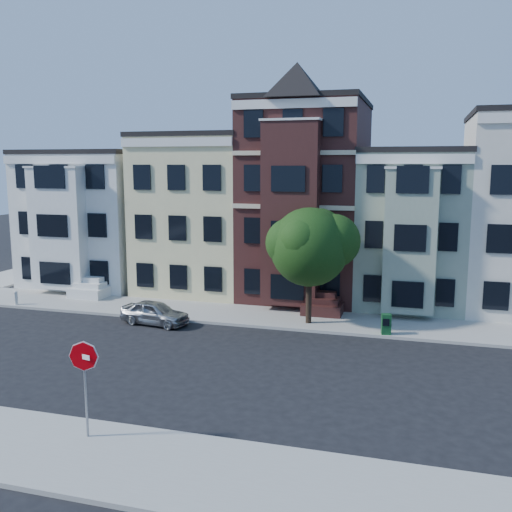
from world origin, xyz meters
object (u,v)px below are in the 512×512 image
(parked_car, at_px, (155,313))
(stop_sign, at_px, (85,383))
(fire_hydrant, at_px, (16,299))
(street_tree, at_px, (309,252))
(newspaper_box, at_px, (386,324))

(parked_car, height_order, stop_sign, stop_sign)
(fire_hydrant, relative_size, stop_sign, 0.19)
(street_tree, height_order, fire_hydrant, street_tree)
(newspaper_box, bearing_deg, street_tree, 156.61)
(parked_car, distance_m, fire_hydrant, 9.63)
(newspaper_box, height_order, stop_sign, stop_sign)
(parked_car, bearing_deg, street_tree, -67.37)
(street_tree, xyz_separation_m, parked_car, (-7.84, -2.03, -3.26))
(parked_car, relative_size, newspaper_box, 3.72)
(parked_car, relative_size, stop_sign, 1.09)
(newspaper_box, bearing_deg, fire_hydrant, 169.65)
(newspaper_box, distance_m, fire_hydrant, 21.44)
(street_tree, xyz_separation_m, newspaper_box, (4.03, -0.93, -3.24))
(street_tree, bearing_deg, newspaper_box, -13.03)
(newspaper_box, bearing_deg, parked_car, 174.94)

